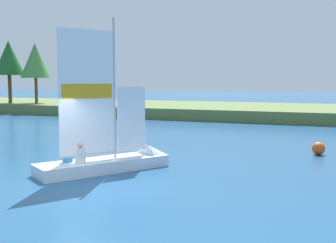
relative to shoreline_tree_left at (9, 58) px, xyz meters
name	(u,v)px	position (x,y,z in m)	size (l,w,h in m)	color
ground_plane	(80,187)	(22.10, -21.56, -5.10)	(200.00, 200.00, 0.00)	navy
shore_bank	(250,111)	(22.10, 3.93, -4.67)	(80.00, 11.84, 0.87)	#5B703D
shoreline_tree_left	(9,58)	(0.00, 0.00, 0.00)	(2.87, 2.87, 5.88)	brown
shoreline_tree_midleft	(35,61)	(2.37, 0.87, -0.24)	(2.79, 2.79, 5.66)	brown
sailboat	(123,156)	(22.01, -18.79, -4.69)	(3.76, 4.92, 5.49)	silver
channel_buoy	(318,148)	(28.23, -13.49, -4.84)	(0.53, 0.53, 0.53)	#E54C19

